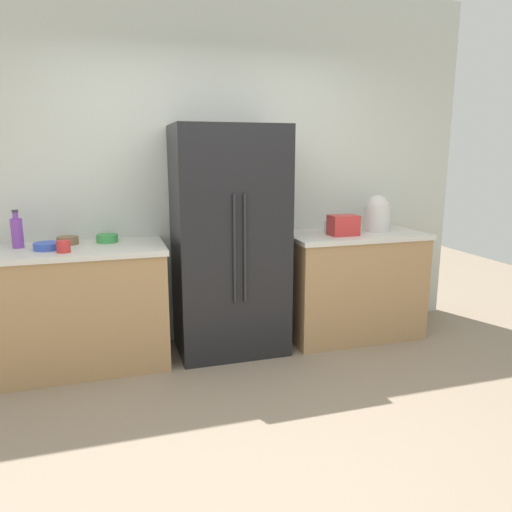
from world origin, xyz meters
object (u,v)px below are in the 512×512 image
object	(u,v)px
toaster	(343,225)
bowl_a	(107,238)
cup_a	(329,226)
bowl_b	(47,246)
refrigerator	(229,242)
cup_b	(63,247)
rice_cooker	(377,213)
bottle_a	(17,232)
bowl_c	(68,240)

from	to	relation	value
toaster	bowl_a	bearing A→B (deg)	172.76
cup_a	bowl_b	size ratio (longest dim) A/B	0.51
cup_a	toaster	bearing A→B (deg)	-77.80
refrigerator	cup_b	world-z (taller)	refrigerator
rice_cooker	bottle_a	distance (m)	2.95
cup_b	bowl_c	size ratio (longest dim) A/B	0.58
rice_cooker	bowl_c	distance (m)	2.62
bottle_a	bowl_b	size ratio (longest dim) A/B	1.46
cup_a	bowl_b	bearing A→B (deg)	-176.82
cup_b	toaster	bearing A→B (deg)	2.10
refrigerator	bowl_b	world-z (taller)	refrigerator
refrigerator	bottle_a	xyz separation A→B (m)	(-1.58, 0.12, 0.14)
rice_cooker	cup_b	world-z (taller)	rice_cooker
bowl_b	bowl_a	bearing A→B (deg)	23.42
bottle_a	bowl_b	world-z (taller)	bottle_a
cup_a	bowl_b	world-z (taller)	cup_a
toaster	bowl_c	size ratio (longest dim) A/B	1.49
refrigerator	rice_cooker	world-z (taller)	refrigerator
toaster	rice_cooker	xyz separation A→B (m)	(0.40, 0.14, 0.07)
cup_a	bowl_c	bearing A→B (deg)	178.65
rice_cooker	bowl_b	bearing A→B (deg)	-178.49
cup_a	bowl_a	world-z (taller)	cup_a
toaster	cup_a	xyz separation A→B (m)	(-0.04, 0.19, -0.04)
bottle_a	bowl_c	world-z (taller)	bottle_a
bowl_c	rice_cooker	bearing A→B (deg)	-2.34
bowl_a	bowl_c	size ratio (longest dim) A/B	1.03
bowl_a	bowl_b	size ratio (longest dim) A/B	0.85
refrigerator	cup_b	xyz separation A→B (m)	(-1.24, -0.16, 0.06)
rice_cooker	refrigerator	bearing A→B (deg)	-177.77
toaster	refrigerator	bearing A→B (deg)	175.17
refrigerator	cup_a	size ratio (longest dim) A/B	18.61
refrigerator	bottle_a	size ratio (longest dim) A/B	6.56
bowl_b	cup_b	bearing A→B (deg)	-50.17
refrigerator	cup_a	distance (m)	0.94
rice_cooker	bowl_b	distance (m)	2.74
cup_b	bowl_a	world-z (taller)	cup_b
toaster	bottle_a	size ratio (longest dim) A/B	0.85
bottle_a	bowl_a	world-z (taller)	bottle_a
bottle_a	bowl_c	size ratio (longest dim) A/B	1.75
bowl_a	bowl_b	distance (m)	0.45
toaster	bowl_c	world-z (taller)	toaster
bowl_b	cup_a	bearing A→B (deg)	3.18
bottle_a	bowl_a	size ratio (longest dim) A/B	1.71
toaster	bowl_a	xyz separation A→B (m)	(-1.92, 0.24, -0.05)
cup_a	bowl_c	world-z (taller)	cup_a
rice_cooker	toaster	bearing A→B (deg)	-161.20
refrigerator	bowl_a	distance (m)	0.96
rice_cooker	bowl_a	bearing A→B (deg)	177.33
refrigerator	cup_a	xyz separation A→B (m)	(0.94, 0.11, 0.07)
bottle_a	bowl_b	bearing A→B (deg)	-32.65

